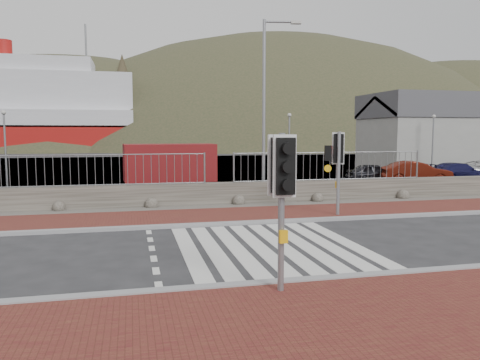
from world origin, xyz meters
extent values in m
plane|color=#28282B|center=(0.00, 0.00, 0.00)|extent=(220.00, 220.00, 0.00)
cube|color=brown|center=(0.00, -5.00, 0.04)|extent=(40.00, 4.00, 0.08)
cube|color=brown|center=(0.00, 4.50, 0.04)|extent=(40.00, 3.00, 0.08)
cube|color=gray|center=(0.00, -3.00, 0.05)|extent=(40.00, 0.25, 0.12)
cube|color=gray|center=(0.00, 3.00, 0.05)|extent=(40.00, 0.25, 0.12)
cube|color=silver|center=(-2.10, 0.00, 0.01)|extent=(0.42, 5.60, 0.01)
cube|color=silver|center=(-1.50, 0.00, 0.01)|extent=(0.42, 5.60, 0.01)
cube|color=silver|center=(-0.90, 0.00, 0.01)|extent=(0.42, 5.60, 0.01)
cube|color=silver|center=(-0.30, 0.00, 0.01)|extent=(0.42, 5.60, 0.01)
cube|color=silver|center=(0.30, 0.00, 0.01)|extent=(0.42, 5.60, 0.01)
cube|color=silver|center=(0.90, 0.00, 0.01)|extent=(0.42, 5.60, 0.01)
cube|color=silver|center=(1.50, 0.00, 0.01)|extent=(0.42, 5.60, 0.01)
cube|color=silver|center=(2.10, 0.00, 0.01)|extent=(0.42, 5.60, 0.01)
cube|color=#59544C|center=(0.00, 6.50, 0.03)|extent=(40.00, 1.50, 0.06)
cube|color=#4A463C|center=(0.00, 7.30, 0.45)|extent=(40.00, 0.60, 0.90)
cylinder|color=gray|center=(-4.80, 7.15, 2.10)|extent=(8.40, 0.04, 0.04)
cylinder|color=gray|center=(-0.60, 7.15, 1.50)|extent=(0.07, 0.07, 1.20)
cylinder|color=gray|center=(4.80, 7.15, 2.10)|extent=(8.40, 0.04, 0.04)
cylinder|color=gray|center=(0.60, 7.15, 1.50)|extent=(0.07, 0.07, 1.20)
cylinder|color=gray|center=(9.00, 7.15, 1.50)|extent=(0.07, 0.07, 1.20)
cube|color=#4C4C4F|center=(0.00, 27.90, 0.00)|extent=(120.00, 40.00, 0.50)
cube|color=#3F4C54|center=(0.00, 62.90, 0.00)|extent=(220.00, 50.00, 0.05)
cube|color=silver|center=(-18.00, 67.90, 9.00)|extent=(30.00, 12.00, 6.00)
cube|color=silver|center=(-18.00, 67.90, 13.00)|extent=(18.00, 10.00, 2.50)
cylinder|color=maroon|center=(-22.00, 67.90, 15.50)|extent=(2.40, 2.40, 3.00)
cylinder|color=gray|center=(-10.00, 67.90, 17.00)|extent=(0.30, 0.30, 6.00)
cube|color=#9E9E99|center=(20.00, 19.90, 2.00)|extent=(12.00, 6.00, 4.00)
cube|color=#4C4C51|center=(20.00, 19.90, 4.90)|extent=(12.20, 6.20, 1.80)
ellipsoid|color=#303821|center=(-15.00, 87.90, -20.00)|extent=(106.40, 68.40, 76.00)
ellipsoid|color=#303821|center=(30.00, 87.90, -26.00)|extent=(140.00, 90.00, 100.00)
ellipsoid|color=#303821|center=(75.00, 87.90, -20.00)|extent=(112.00, 72.00, 80.00)
cylinder|color=gray|center=(-0.86, -3.47, 1.46)|extent=(0.12, 0.12, 2.93)
cube|color=#EAA70D|center=(-0.86, -3.47, 1.10)|extent=(0.15, 0.09, 0.23)
cube|color=black|center=(-0.86, -3.47, 2.35)|extent=(0.42, 0.26, 1.10)
sphere|color=#0CE53F|center=(-0.86, -3.47, 2.04)|extent=(0.16, 0.16, 0.16)
cylinder|color=gray|center=(3.55, 3.61, 1.49)|extent=(0.12, 0.12, 2.97)
cube|color=#EAA70D|center=(3.55, 3.61, 1.12)|extent=(0.16, 0.12, 0.23)
cube|color=black|center=(3.55, 3.61, 2.39)|extent=(0.47, 0.35, 1.12)
sphere|color=#0CE53F|center=(3.55, 3.61, 2.07)|extent=(0.16, 0.16, 0.16)
cube|color=black|center=(3.19, 3.70, 2.23)|extent=(0.27, 0.22, 0.53)
cylinder|color=gray|center=(2.13, 8.10, 3.84)|extent=(0.13, 0.13, 7.68)
cylinder|color=gray|center=(2.79, 7.98, 7.58)|extent=(1.34, 0.33, 0.09)
cube|color=beige|center=(3.45, 7.86, 7.56)|extent=(0.46, 0.29, 0.12)
cube|color=maroon|center=(-1.18, 17.18, 1.13)|extent=(5.54, 2.59, 2.25)
imported|color=black|center=(10.60, 13.78, 0.56)|extent=(3.37, 1.57, 1.12)
imported|color=#55160C|center=(12.57, 12.54, 0.65)|extent=(4.15, 2.25, 1.30)
imported|color=#13133C|center=(15.44, 12.61, 0.59)|extent=(4.20, 2.06, 1.17)
camera|label=1|loc=(-3.47, -11.35, 2.93)|focal=35.00mm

